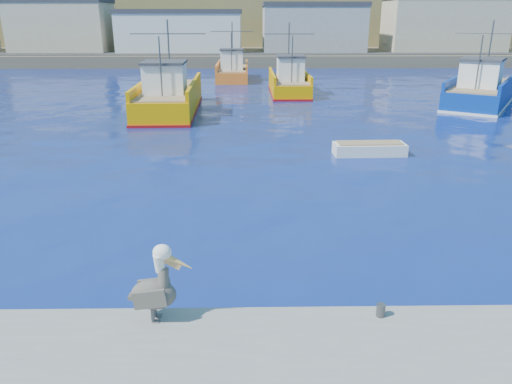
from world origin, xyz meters
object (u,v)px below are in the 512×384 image
trawler_yellow_a (169,97)px  trawler_blue (481,91)px  skiff_far (479,90)px  pelican (156,288)px  trawler_yellow_b (289,83)px  boat_orange (232,70)px  skiff_mid (369,150)px

trawler_yellow_a → trawler_blue: 24.92m
trawler_blue → skiff_far: (2.86, 6.59, -0.80)m
trawler_yellow_a → pelican: trawler_yellow_a is taller
trawler_yellow_a → trawler_blue: bearing=6.6°
trawler_yellow_b → boat_orange: (-5.53, 10.34, 0.11)m
trawler_yellow_a → pelican: size_ratio=6.80×
skiff_mid → trawler_yellow_a: bearing=134.4°
trawler_yellow_a → trawler_blue: (24.76, 2.86, -0.03)m
trawler_yellow_b → skiff_far: 17.92m
skiff_far → trawler_yellow_b: bearing=-179.0°
boat_orange → skiff_mid: (8.02, -31.97, -0.81)m
pelican → trawler_blue: bearing=55.9°
trawler_yellow_a → pelican: (3.88, -28.01, 0.18)m
skiff_mid → skiff_far: skiff_far is taller
boat_orange → skiff_far: 25.50m
skiff_mid → skiff_far: bearing=54.9°
trawler_yellow_b → pelican: 37.62m
trawler_yellow_a → boat_orange: (4.18, 19.49, -0.03)m
trawler_yellow_a → skiff_far: 29.20m
trawler_yellow_b → pelican: trawler_yellow_b is taller
trawler_yellow_b → boat_orange: size_ratio=1.08×
skiff_mid → pelican: (-8.32, -15.53, 1.02)m
skiff_far → pelican: 44.36m
trawler_yellow_a → trawler_blue: size_ratio=1.02×
trawler_yellow_a → trawler_yellow_b: 13.34m
trawler_blue → skiff_far: 7.23m
trawler_yellow_b → trawler_blue: trawler_blue is taller
trawler_yellow_b → skiff_far: (17.90, 0.31, -0.70)m
trawler_yellow_a → boat_orange: trawler_yellow_a is taller
trawler_yellow_b → trawler_blue: bearing=-22.7°
trawler_yellow_a → skiff_mid: 17.47m
boat_orange → pelican: (-0.30, -47.50, 0.21)m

